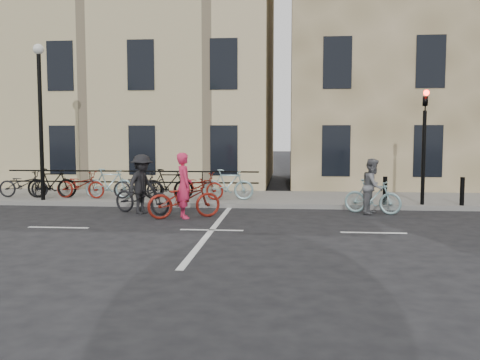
# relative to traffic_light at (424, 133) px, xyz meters

# --- Properties ---
(ground) EXTENTS (120.00, 120.00, 0.00)m
(ground) POSITION_rel_traffic_light_xyz_m (-6.20, -4.34, -2.45)
(ground) COLOR black
(ground) RESTS_ON ground
(sidewalk) EXTENTS (46.00, 4.00, 0.15)m
(sidewalk) POSITION_rel_traffic_light_xyz_m (-10.20, 1.66, -2.38)
(sidewalk) COLOR slate
(sidewalk) RESTS_ON ground
(building_east) EXTENTS (14.00, 10.00, 12.00)m
(building_east) POSITION_rel_traffic_light_xyz_m (2.80, 8.66, 3.70)
(building_east) COLOR #8B7A54
(building_east) RESTS_ON sidewalk
(building_west) EXTENTS (20.00, 10.00, 10.00)m
(building_west) POSITION_rel_traffic_light_xyz_m (-15.20, 8.66, 2.70)
(building_west) COLOR #D2B98E
(building_west) RESTS_ON sidewalk
(traffic_light) EXTENTS (0.18, 0.30, 3.90)m
(traffic_light) POSITION_rel_traffic_light_xyz_m (0.00, 0.00, 0.00)
(traffic_light) COLOR black
(traffic_light) RESTS_ON sidewalk
(lamp_post) EXTENTS (0.36, 0.36, 5.28)m
(lamp_post) POSITION_rel_traffic_light_xyz_m (-12.70, 0.06, 1.04)
(lamp_post) COLOR black
(lamp_post) RESTS_ON sidewalk
(bollard_east) EXTENTS (0.14, 0.14, 0.90)m
(bollard_east) POSITION_rel_traffic_light_xyz_m (-1.20, -0.09, -1.85)
(bollard_east) COLOR black
(bollard_east) RESTS_ON sidewalk
(bollard_west) EXTENTS (0.14, 0.14, 0.90)m
(bollard_west) POSITION_rel_traffic_light_xyz_m (1.20, -0.09, -1.85)
(bollard_west) COLOR black
(bollard_west) RESTS_ON sidewalk
(parked_bikes) EXTENTS (9.35, 1.23, 1.05)m
(parked_bikes) POSITION_rel_traffic_light_xyz_m (-10.07, 0.70, -1.81)
(parked_bikes) COLOR black
(parked_bikes) RESTS_ON sidewalk
(cyclist_pink) EXTENTS (2.23, 1.53, 1.88)m
(cyclist_pink) POSITION_rel_traffic_light_xyz_m (-7.27, -2.48, -1.80)
(cyclist_pink) COLOR maroon
(cyclist_pink) RESTS_ON ground
(cyclist_grey) EXTENTS (1.79, 1.10, 1.68)m
(cyclist_grey) POSITION_rel_traffic_light_xyz_m (-1.74, -1.13, -1.77)
(cyclist_grey) COLOR #84AAAD
(cyclist_grey) RESTS_ON ground
(cyclist_dark) EXTENTS (2.14, 1.44, 1.80)m
(cyclist_dark) POSITION_rel_traffic_light_xyz_m (-8.70, -1.77, -1.74)
(cyclist_dark) COLOR black
(cyclist_dark) RESTS_ON ground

